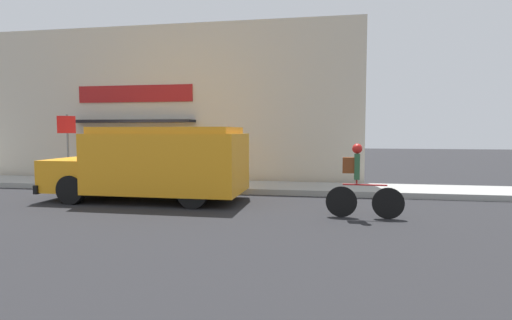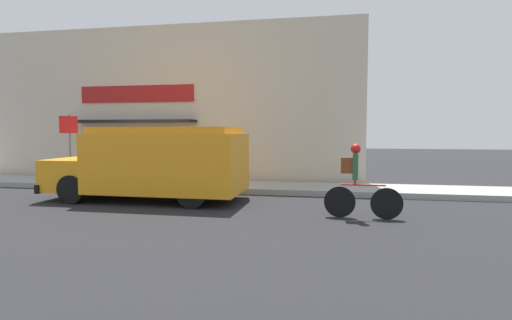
% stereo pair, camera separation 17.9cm
% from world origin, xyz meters
% --- Properties ---
extents(ground_plane, '(70.00, 70.00, 0.00)m').
position_xyz_m(ground_plane, '(0.00, 0.00, 0.00)').
color(ground_plane, '#232326').
extents(sidewalk, '(28.00, 2.07, 0.18)m').
position_xyz_m(sidewalk, '(0.00, 1.03, 0.09)').
color(sidewalk, '#999993').
rests_on(sidewalk, ground_plane).
extents(storefront, '(15.12, 0.97, 5.96)m').
position_xyz_m(storefront, '(-0.03, 2.37, 2.97)').
color(storefront, beige).
rests_on(storefront, ground_plane).
extents(school_bus, '(5.60, 2.66, 2.09)m').
position_xyz_m(school_bus, '(1.47, -1.48, 1.08)').
color(school_bus, orange).
rests_on(school_bus, ground_plane).
extents(cyclist, '(1.74, 0.23, 1.69)m').
position_xyz_m(cyclist, '(6.98, -2.82, 0.82)').
color(cyclist, black).
rests_on(cyclist, ground_plane).
extents(stop_sign_post, '(0.45, 0.45, 2.37)m').
position_xyz_m(stop_sign_post, '(-2.71, 0.56, 1.77)').
color(stop_sign_post, slate).
rests_on(stop_sign_post, sidewalk).
extents(trash_bin, '(0.52, 0.52, 0.96)m').
position_xyz_m(trash_bin, '(0.11, 1.32, 0.66)').
color(trash_bin, '#2D5138').
rests_on(trash_bin, sidewalk).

